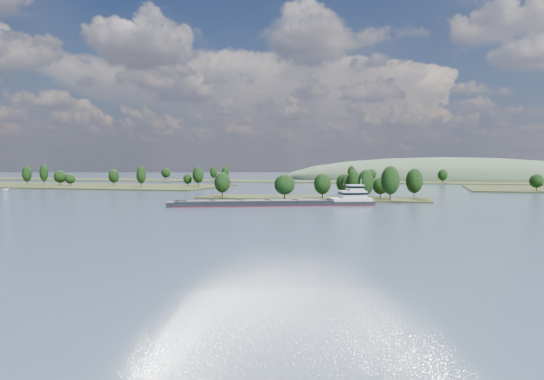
% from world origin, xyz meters
% --- Properties ---
extents(ground, '(1800.00, 1800.00, 0.00)m').
position_xyz_m(ground, '(0.00, 120.00, 0.00)').
color(ground, '#394963').
rests_on(ground, ground).
extents(tree_island, '(100.00, 32.92, 14.94)m').
position_xyz_m(tree_island, '(6.99, 178.47, 4.00)').
color(tree_island, '#283115').
rests_on(tree_island, ground).
extents(left_bank, '(300.00, 80.00, 15.98)m').
position_xyz_m(left_bank, '(-228.94, 260.04, 0.96)').
color(left_bank, '#283115').
rests_on(left_bank, ground).
extents(back_shoreline, '(900.00, 60.00, 15.17)m').
position_xyz_m(back_shoreline, '(8.51, 399.85, 0.68)').
color(back_shoreline, '#283115').
rests_on(back_shoreline, ground).
extents(hill_west, '(320.00, 160.00, 44.00)m').
position_xyz_m(hill_west, '(60.00, 500.00, 0.00)').
color(hill_west, '#40573C').
rests_on(hill_west, ground).
extents(cargo_barge, '(71.75, 38.38, 10.09)m').
position_xyz_m(cargo_barge, '(-1.18, 139.29, 1.27)').
color(cargo_barge, black).
rests_on(cargo_barge, ground).
extents(motorboat, '(6.19, 4.17, 2.24)m').
position_xyz_m(motorboat, '(-170.90, 186.71, 1.12)').
color(motorboat, white).
rests_on(motorboat, ground).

